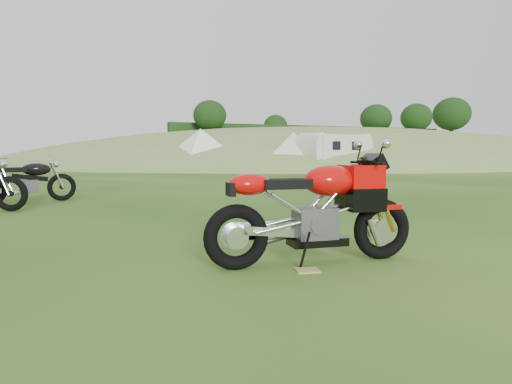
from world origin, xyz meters
name	(u,v)px	position (x,y,z in m)	size (l,w,h in m)	color
ground	(243,231)	(0.00, 0.00, 0.00)	(120.00, 120.00, 0.00)	#19450E
hillside	(317,162)	(24.00, 40.00, 0.00)	(80.00, 64.00, 8.00)	#85A051
hedgerow	(317,162)	(24.00, 40.00, 0.00)	(36.00, 1.20, 8.60)	black
sport_motorcycle	(313,202)	(0.03, -2.00, 0.64)	(2.12, 0.53, 1.27)	#C30906
plywood_board	(307,270)	(-0.15, -2.23, 0.01)	(0.22, 0.17, 0.02)	tan
vintage_moto_b	(27,180)	(-3.34, 4.94, 0.52)	(1.99, 0.46, 1.05)	black
tent_mid	(201,149)	(4.82, 21.55, 1.33)	(3.06, 3.06, 2.65)	white
tent_right	(293,151)	(9.80, 18.02, 1.24)	(2.85, 2.85, 2.47)	beige
caravan	(335,153)	(12.10, 16.90, 1.12)	(4.77, 2.13, 2.23)	silver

